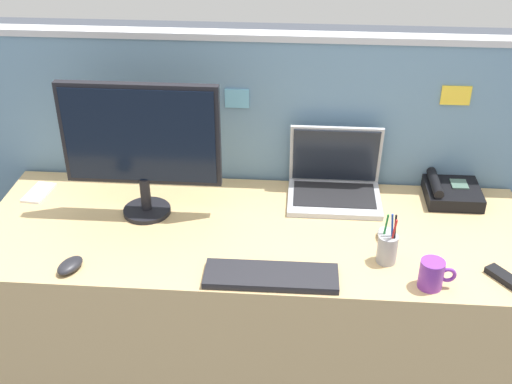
# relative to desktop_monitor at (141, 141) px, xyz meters

# --- Properties ---
(ground_plane) EXTENTS (10.00, 10.00, 0.00)m
(ground_plane) POSITION_rel_desktop_monitor_xyz_m (0.40, -0.09, -0.99)
(ground_plane) COLOR #424751
(desk) EXTENTS (1.91, 0.69, 0.71)m
(desk) POSITION_rel_desktop_monitor_xyz_m (0.40, -0.09, -0.64)
(desk) COLOR tan
(desk) RESTS_ON ground_plane
(cubicle_divider) EXTENTS (2.36, 0.08, 1.28)m
(cubicle_divider) POSITION_rel_desktop_monitor_xyz_m (0.40, 0.30, -0.35)
(cubicle_divider) COLOR #6084A3
(cubicle_divider) RESTS_ON ground_plane
(desktop_monitor) EXTENTS (0.54, 0.17, 0.49)m
(desktop_monitor) POSITION_rel_desktop_monitor_xyz_m (0.00, 0.00, 0.00)
(desktop_monitor) COLOR black
(desktop_monitor) RESTS_ON desk
(laptop) EXTENTS (0.34, 0.26, 0.26)m
(laptop) POSITION_rel_desktop_monitor_xyz_m (0.67, 0.17, -0.22)
(laptop) COLOR #B2B5BC
(laptop) RESTS_ON desk
(desk_phone) EXTENTS (0.20, 0.20, 0.08)m
(desk_phone) POSITION_rel_desktop_monitor_xyz_m (1.10, 0.17, -0.25)
(desk_phone) COLOR black
(desk_phone) RESTS_ON desk
(keyboard_main) EXTENTS (0.41, 0.13, 0.02)m
(keyboard_main) POSITION_rel_desktop_monitor_xyz_m (0.47, -0.36, -0.27)
(keyboard_main) COLOR #232328
(keyboard_main) RESTS_ON desk
(computer_mouse_right_hand) EXTENTS (0.09, 0.12, 0.03)m
(computer_mouse_right_hand) POSITION_rel_desktop_monitor_xyz_m (-0.17, -0.36, -0.27)
(computer_mouse_right_hand) COLOR #232328
(computer_mouse_right_hand) RESTS_ON desk
(computer_mouse_left_hand) EXTENTS (0.07, 0.11, 0.03)m
(computer_mouse_left_hand) POSITION_rel_desktop_monitor_xyz_m (0.84, -0.11, -0.27)
(computer_mouse_left_hand) COLOR silver
(computer_mouse_left_hand) RESTS_ON desk
(pen_cup) EXTENTS (0.06, 0.06, 0.18)m
(pen_cup) POSITION_rel_desktop_monitor_xyz_m (0.83, -0.24, -0.23)
(pen_cup) COLOR #99999E
(pen_cup) RESTS_ON desk
(cell_phone_white_slab) EXTENTS (0.09, 0.15, 0.01)m
(cell_phone_white_slab) POSITION_rel_desktop_monitor_xyz_m (-0.44, 0.09, -0.28)
(cell_phone_white_slab) COLOR silver
(cell_phone_white_slab) RESTS_ON desk
(tv_remote) EXTENTS (0.14, 0.16, 0.02)m
(tv_remote) POSITION_rel_desktop_monitor_xyz_m (1.20, -0.33, -0.27)
(tv_remote) COLOR black
(tv_remote) RESTS_ON desk
(coffee_mug) EXTENTS (0.11, 0.07, 0.09)m
(coffee_mug) POSITION_rel_desktop_monitor_xyz_m (0.95, -0.36, -0.24)
(coffee_mug) COLOR purple
(coffee_mug) RESTS_ON desk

